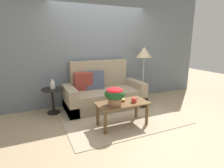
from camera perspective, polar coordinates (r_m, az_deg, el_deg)
ground_plane at (r=4.05m, az=3.28°, el=-10.45°), size 14.00×14.00×0.00m
wall_back at (r=4.90m, az=-3.78°, el=11.09°), size 6.40×0.12×2.87m
area_rug at (r=4.09m, az=2.93°, el=-10.11°), size 2.49×1.84×0.01m
couch at (r=4.60m, az=-2.77°, el=-3.00°), size 1.94×0.92×1.14m
coffee_table at (r=3.58m, az=3.26°, el=-7.10°), size 1.01×0.51×0.47m
side_table at (r=4.37m, az=-18.06°, el=-3.67°), size 0.46×0.46×0.58m
floor_lamp at (r=5.08m, az=9.97°, el=8.84°), size 0.42×0.42×1.46m
potted_plant at (r=3.35m, az=0.86°, el=-3.28°), size 0.38×0.38×0.33m
coffee_mug at (r=3.56m, az=6.88°, el=-5.04°), size 0.14×0.10×0.09m
snack_bowl at (r=3.62m, az=3.19°, el=-4.82°), size 0.13×0.13×0.07m
table_vase at (r=4.30m, az=-18.07°, el=-0.27°), size 0.11×0.11×0.21m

